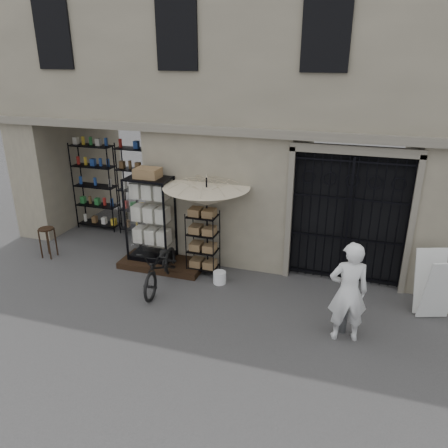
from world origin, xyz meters
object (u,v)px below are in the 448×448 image
(display_cabinet, at_px, (151,223))
(easel_sign, at_px, (435,286))
(white_bucket, at_px, (220,277))
(bicycle, at_px, (162,286))
(shopkeeper, at_px, (343,337))
(wooden_stool, at_px, (48,242))
(wire_rack, at_px, (203,244))
(market_umbrella, at_px, (207,191))
(steel_bollard, at_px, (344,314))

(display_cabinet, bearing_deg, easel_sign, -20.39)
(white_bucket, xyz_separation_m, bicycle, (-1.17, -0.52, -0.14))
(shopkeeper, bearing_deg, wooden_stool, -23.67)
(wire_rack, distance_m, market_umbrella, 1.24)
(steel_bollard, height_order, easel_sign, easel_sign)
(steel_bollard, bearing_deg, easel_sign, 33.65)
(white_bucket, bearing_deg, display_cabinet, 166.45)
(wire_rack, xyz_separation_m, market_umbrella, (0.08, 0.06, 1.24))
(wire_rack, height_order, wooden_stool, wire_rack)
(market_umbrella, bearing_deg, shopkeeper, -27.51)
(steel_bollard, relative_size, shopkeeper, 0.40)
(market_umbrella, bearing_deg, wooden_stool, -173.61)
(easel_sign, bearing_deg, wooden_stool, 160.77)
(white_bucket, bearing_deg, easel_sign, 0.25)
(market_umbrella, xyz_separation_m, white_bucket, (0.44, -0.44, -1.83))
(display_cabinet, distance_m, steel_bollard, 4.87)
(bicycle, bearing_deg, easel_sign, -0.10)
(market_umbrella, relative_size, shopkeeper, 1.46)
(display_cabinet, xyz_separation_m, steel_bollard, (4.59, -1.49, -0.68))
(display_cabinet, height_order, shopkeeper, display_cabinet)
(wire_rack, bearing_deg, market_umbrella, 36.41)
(wire_rack, distance_m, wooden_stool, 4.02)
(display_cabinet, height_order, wooden_stool, display_cabinet)
(display_cabinet, relative_size, easel_sign, 1.69)
(display_cabinet, bearing_deg, wire_rack, -19.34)
(display_cabinet, relative_size, bicycle, 1.15)
(wooden_stool, distance_m, steel_bollard, 7.32)
(wooden_stool, relative_size, steel_bollard, 1.03)
(wooden_stool, bearing_deg, white_bucket, 0.19)
(white_bucket, bearing_deg, wooden_stool, -179.81)
(wire_rack, distance_m, easel_sign, 4.86)
(display_cabinet, xyz_separation_m, wooden_stool, (-2.65, -0.46, -0.64))
(wooden_stool, xyz_separation_m, shopkeeper, (7.27, -1.21, -0.41))
(shopkeeper, xyz_separation_m, easel_sign, (1.57, 1.24, 0.66))
(market_umbrella, height_order, shopkeeper, market_umbrella)
(bicycle, xyz_separation_m, easel_sign, (5.49, 0.54, 0.66))
(easel_sign, bearing_deg, display_cabinet, 156.58)
(display_cabinet, bearing_deg, wooden_stool, 173.47)
(display_cabinet, relative_size, steel_bollard, 2.89)
(wire_rack, relative_size, easel_sign, 1.16)
(market_umbrella, bearing_deg, bicycle, -127.12)
(market_umbrella, relative_size, white_bucket, 9.56)
(bicycle, height_order, easel_sign, easel_sign)
(market_umbrella, xyz_separation_m, shopkeeper, (3.20, -1.67, -1.97))
(bicycle, bearing_deg, wire_rack, 48.77)
(shopkeeper, bearing_deg, steel_bollard, -95.52)
(shopkeeper, bearing_deg, display_cabinet, -34.14)
(white_bucket, relative_size, easel_sign, 0.22)
(wire_rack, bearing_deg, white_bucket, -35.49)
(steel_bollard, bearing_deg, wire_rack, 156.40)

